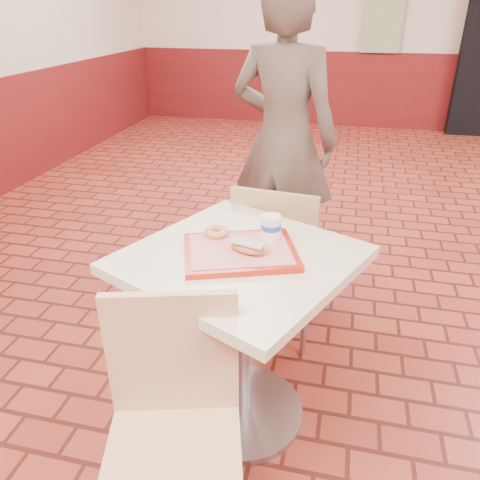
% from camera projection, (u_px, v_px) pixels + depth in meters
% --- Properties ---
extents(promo_poster, '(0.50, 0.03, 1.20)m').
position_uv_depth(promo_poster, '(385.00, 2.00, 5.96)').
color(promo_poster, gray).
rests_on(promo_poster, wainscot_band).
extents(main_table, '(0.75, 0.75, 0.79)m').
position_uv_depth(main_table, '(240.00, 313.00, 1.81)').
color(main_table, beige).
rests_on(main_table, ground).
extents(chair_main_front, '(0.50, 0.50, 0.87)m').
position_uv_depth(chair_main_front, '(173.00, 420.00, 1.41)').
color(chair_main_front, '#D6AD80').
rests_on(chair_main_front, ground).
extents(chair_main_back, '(0.44, 0.44, 0.87)m').
position_uv_depth(chair_main_back, '(278.00, 257.00, 2.31)').
color(chair_main_back, tan).
rests_on(chair_main_back, ground).
extents(customer, '(0.72, 0.56, 1.77)m').
position_uv_depth(customer, '(284.00, 141.00, 2.74)').
color(customer, brown).
rests_on(customer, ground).
extents(serving_tray, '(0.40, 0.31, 0.02)m').
position_uv_depth(serving_tray, '(240.00, 252.00, 1.69)').
color(serving_tray, '#AD1E0D').
rests_on(serving_tray, main_table).
extents(ring_donut, '(0.12, 0.12, 0.03)m').
position_uv_depth(ring_donut, '(216.00, 232.00, 1.77)').
color(ring_donut, '#D7804E').
rests_on(ring_donut, serving_tray).
extents(long_john_donut, '(0.14, 0.10, 0.04)m').
position_uv_depth(long_john_donut, '(248.00, 248.00, 1.65)').
color(long_john_donut, '#B65F35').
rests_on(long_john_donut, serving_tray).
extents(paper_cup, '(0.07, 0.07, 0.09)m').
position_uv_depth(paper_cup, '(271.00, 227.00, 1.73)').
color(paper_cup, white).
rests_on(paper_cup, serving_tray).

